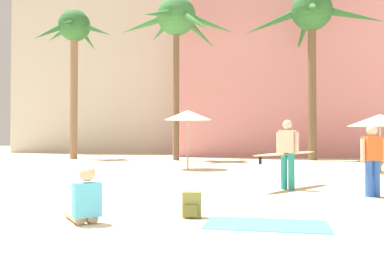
# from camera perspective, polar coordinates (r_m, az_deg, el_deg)

# --- Properties ---
(ground) EXTENTS (120.00, 120.00, 0.00)m
(ground) POSITION_cam_1_polar(r_m,az_deg,el_deg) (5.58, -10.06, -14.88)
(ground) COLOR beige
(hotel_pink) EXTENTS (25.44, 8.17, 19.68)m
(hotel_pink) POSITION_cam_1_polar(r_m,az_deg,el_deg) (34.82, 20.31, 12.92)
(hotel_pink) COLOR pink
(hotel_pink) RESTS_ON ground
(hotel_tower_gray) EXTENTS (18.03, 8.42, 25.09)m
(hotel_tower_gray) POSITION_cam_1_polar(r_m,az_deg,el_deg) (42.37, -9.13, 14.05)
(hotel_tower_gray) COLOR beige
(hotel_tower_gray) RESTS_ON ground
(palm_tree_far_left) EXTENTS (5.07, 5.22, 9.40)m
(palm_tree_far_left) POSITION_cam_1_polar(r_m,az_deg,el_deg) (28.31, -15.60, 11.76)
(palm_tree_far_left) COLOR #896B4C
(palm_tree_far_left) RESTS_ON ground
(palm_tree_left) EXTENTS (8.14, 7.96, 10.05)m
(palm_tree_left) POSITION_cam_1_polar(r_m,az_deg,el_deg) (26.74, 15.75, 13.83)
(palm_tree_left) COLOR brown
(palm_tree_left) RESTS_ON ground
(palm_tree_center) EXTENTS (7.10, 6.50, 9.66)m
(palm_tree_center) POSITION_cam_1_polar(r_m,az_deg,el_deg) (25.76, -2.06, 14.00)
(palm_tree_center) COLOR brown
(palm_tree_center) RESTS_ON ground
(cafe_umbrella_2) EXTENTS (2.01, 2.01, 2.47)m
(cafe_umbrella_2) POSITION_cam_1_polar(r_m,az_deg,el_deg) (17.80, -0.56, 1.74)
(cafe_umbrella_2) COLOR gray
(cafe_umbrella_2) RESTS_ON ground
(cafe_umbrella_3) EXTENTS (2.40, 2.40, 2.21)m
(cafe_umbrella_3) POSITION_cam_1_polar(r_m,az_deg,el_deg) (17.59, 23.96, 0.97)
(cafe_umbrella_3) COLOR gray
(cafe_umbrella_3) RESTS_ON ground
(beach_towel) EXTENTS (1.91, 1.12, 0.01)m
(beach_towel) POSITION_cam_1_polar(r_m,az_deg,el_deg) (6.61, 9.97, -12.67)
(beach_towel) COLOR #4CC6D6
(beach_towel) RESTS_ON ground
(backpack) EXTENTS (0.30, 0.25, 0.42)m
(backpack) POSITION_cam_1_polar(r_m,az_deg,el_deg) (7.06, -0.03, -10.36)
(backpack) COLOR olive
(backpack) RESTS_ON ground
(person_mid_left) EXTENTS (2.08, 2.59, 1.77)m
(person_mid_left) POSITION_cam_1_polar(r_m,az_deg,el_deg) (11.13, 12.65, -3.21)
(person_mid_left) COLOR teal
(person_mid_left) RESTS_ON ground
(person_far_left) EXTENTS (0.59, 0.36, 1.61)m
(person_far_left) POSITION_cam_1_polar(r_m,az_deg,el_deg) (10.27, 23.07, -3.64)
(person_far_left) COLOR blue
(person_far_left) RESTS_ON ground
(person_mid_right) EXTENTS (0.82, 0.94, 0.89)m
(person_mid_right) POSITION_cam_1_polar(r_m,az_deg,el_deg) (6.83, -14.28, -9.68)
(person_mid_right) COLOR #D1A889
(person_mid_right) RESTS_ON ground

